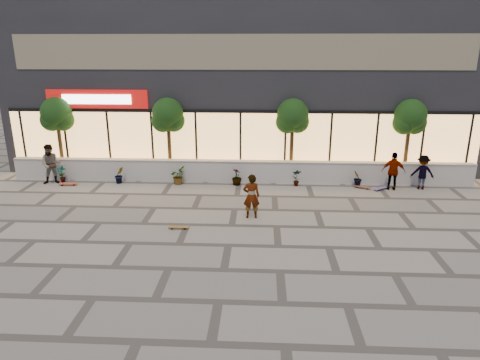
{
  "coord_description": "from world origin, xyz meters",
  "views": [
    {
      "loc": [
        1.04,
        -12.71,
        6.21
      ],
      "look_at": [
        0.23,
        3.05,
        1.3
      ],
      "focal_mm": 32.0,
      "sensor_mm": 36.0,
      "label": 1
    }
  ],
  "objects_px": {
    "tree_west": "(57,116)",
    "skater_right_far": "(422,172)",
    "skateboard_left": "(68,184)",
    "skateboard_right_far": "(381,188)",
    "skater_center": "(251,196)",
    "skateboard_center": "(179,227)",
    "skater_left": "(51,164)",
    "tree_east": "(410,119)",
    "skateboard_right_near": "(362,187)",
    "tree_midwest": "(168,117)",
    "tree_mideast": "(293,118)",
    "skater_right_near": "(393,171)"
  },
  "relations": [
    {
      "from": "skater_center",
      "to": "skateboard_right_far",
      "type": "relative_size",
      "value": 2.22
    },
    {
      "from": "tree_east",
      "to": "skateboard_right_far",
      "type": "distance_m",
      "value": 3.67
    },
    {
      "from": "skater_right_far",
      "to": "skateboard_right_far",
      "type": "bearing_deg",
      "value": 17.6
    },
    {
      "from": "tree_west",
      "to": "skater_center",
      "type": "bearing_deg",
      "value": -28.57
    },
    {
      "from": "skater_left",
      "to": "tree_mideast",
      "type": "bearing_deg",
      "value": -8.35
    },
    {
      "from": "tree_west",
      "to": "skateboard_center",
      "type": "xyz_separation_m",
      "value": [
        7.12,
        -6.47,
        -2.91
      ]
    },
    {
      "from": "tree_mideast",
      "to": "skater_right_near",
      "type": "relative_size",
      "value": 2.25
    },
    {
      "from": "skater_right_near",
      "to": "skateboard_right_far",
      "type": "distance_m",
      "value": 0.94
    },
    {
      "from": "tree_west",
      "to": "skater_left",
      "type": "relative_size",
      "value": 2.06
    },
    {
      "from": "tree_midwest",
      "to": "skateboard_center",
      "type": "xyz_separation_m",
      "value": [
        1.62,
        -6.47,
        -2.91
      ]
    },
    {
      "from": "skateboard_center",
      "to": "tree_mideast",
      "type": "bearing_deg",
      "value": 55.18
    },
    {
      "from": "skater_center",
      "to": "skateboard_right_far",
      "type": "xyz_separation_m",
      "value": [
        5.81,
        3.61,
        -0.78
      ]
    },
    {
      "from": "tree_midwest",
      "to": "skateboard_right_far",
      "type": "bearing_deg",
      "value": -9.44
    },
    {
      "from": "skater_center",
      "to": "skater_right_near",
      "type": "height_order",
      "value": "skater_right_near"
    },
    {
      "from": "tree_east",
      "to": "skater_right_near",
      "type": "distance_m",
      "value": 2.83
    },
    {
      "from": "tree_west",
      "to": "skater_right_far",
      "type": "bearing_deg",
      "value": -4.61
    },
    {
      "from": "tree_mideast",
      "to": "tree_west",
      "type": "bearing_deg",
      "value": 180.0
    },
    {
      "from": "skateboard_center",
      "to": "tree_east",
      "type": "bearing_deg",
      "value": 32.49
    },
    {
      "from": "tree_mideast",
      "to": "skateboard_right_near",
      "type": "height_order",
      "value": "tree_mideast"
    },
    {
      "from": "skater_left",
      "to": "skateboard_right_far",
      "type": "relative_size",
      "value": 2.45
    },
    {
      "from": "tree_east",
      "to": "skater_right_near",
      "type": "relative_size",
      "value": 2.25
    },
    {
      "from": "skateboard_right_near",
      "to": "skateboard_right_far",
      "type": "bearing_deg",
      "value": 14.76
    },
    {
      "from": "tree_east",
      "to": "skateboard_right_near",
      "type": "distance_m",
      "value": 4.0
    },
    {
      "from": "skater_center",
      "to": "skateboard_right_far",
      "type": "height_order",
      "value": "skater_center"
    },
    {
      "from": "skateboard_center",
      "to": "skateboard_right_near",
      "type": "bearing_deg",
      "value": 32.51
    },
    {
      "from": "tree_mideast",
      "to": "skateboard_right_near",
      "type": "xyz_separation_m",
      "value": [
        3.2,
        -1.5,
        -2.91
      ]
    },
    {
      "from": "tree_mideast",
      "to": "skater_center",
      "type": "bearing_deg",
      "value": -108.93
    },
    {
      "from": "skater_center",
      "to": "skateboard_center",
      "type": "xyz_separation_m",
      "value": [
        -2.57,
        -1.19,
        -0.79
      ]
    },
    {
      "from": "skater_left",
      "to": "skateboard_right_near",
      "type": "distance_m",
      "value": 14.57
    },
    {
      "from": "skateboard_right_near",
      "to": "skateboard_left",
      "type": "bearing_deg",
      "value": -152.76
    },
    {
      "from": "skater_right_near",
      "to": "skateboard_left",
      "type": "height_order",
      "value": "skater_right_near"
    },
    {
      "from": "skateboard_left",
      "to": "tree_midwest",
      "type": "bearing_deg",
      "value": 14.94
    },
    {
      "from": "skater_right_far",
      "to": "skateboard_right_near",
      "type": "relative_size",
      "value": 2.1
    },
    {
      "from": "tree_midwest",
      "to": "skater_center",
      "type": "distance_m",
      "value": 7.06
    },
    {
      "from": "skater_left",
      "to": "skateboard_right_near",
      "type": "height_order",
      "value": "skater_left"
    },
    {
      "from": "skateboard_left",
      "to": "skateboard_right_far",
      "type": "xyz_separation_m",
      "value": [
        14.51,
        0.08,
        -0.0
      ]
    },
    {
      "from": "tree_east",
      "to": "skater_right_far",
      "type": "distance_m",
      "value": 2.63
    },
    {
      "from": "tree_midwest",
      "to": "skateboard_left",
      "type": "distance_m",
      "value": 5.64
    },
    {
      "from": "skater_right_near",
      "to": "skateboard_center",
      "type": "bearing_deg",
      "value": 41.55
    },
    {
      "from": "tree_mideast",
      "to": "skateboard_right_far",
      "type": "relative_size",
      "value": 5.04
    },
    {
      "from": "skater_left",
      "to": "skateboard_left",
      "type": "xyz_separation_m",
      "value": [
        0.83,
        -0.27,
        -0.87
      ]
    },
    {
      "from": "tree_east",
      "to": "skater_center",
      "type": "relative_size",
      "value": 2.27
    },
    {
      "from": "skater_right_far",
      "to": "skateboard_right_near",
      "type": "xyz_separation_m",
      "value": [
        -2.66,
        -0.1,
        -0.71
      ]
    },
    {
      "from": "skater_left",
      "to": "skateboard_center",
      "type": "height_order",
      "value": "skater_left"
    },
    {
      "from": "skater_left",
      "to": "skateboard_right_far",
      "type": "height_order",
      "value": "skater_left"
    },
    {
      "from": "tree_mideast",
      "to": "skateboard_right_far",
      "type": "height_order",
      "value": "tree_mideast"
    },
    {
      "from": "skateboard_left",
      "to": "skateboard_right_far",
      "type": "relative_size",
      "value": 1.12
    },
    {
      "from": "tree_mideast",
      "to": "tree_east",
      "type": "height_order",
      "value": "same"
    },
    {
      "from": "skater_right_near",
      "to": "skateboard_right_near",
      "type": "xyz_separation_m",
      "value": [
        -1.3,
        0.09,
        -0.79
      ]
    },
    {
      "from": "tree_mideast",
      "to": "tree_midwest",
      "type": "bearing_deg",
      "value": 180.0
    }
  ]
}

